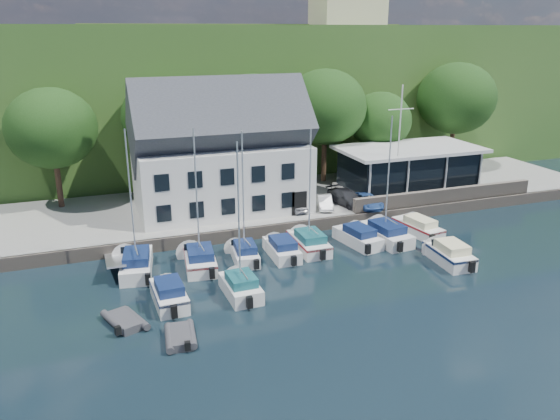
# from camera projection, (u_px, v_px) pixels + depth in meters

# --- Properties ---
(ground) EXTENTS (180.00, 180.00, 0.00)m
(ground) POSITION_uv_depth(u_px,v_px,m) (393.00, 287.00, 34.77)
(ground) COLOR black
(ground) RESTS_ON ground
(quay) EXTENTS (60.00, 13.00, 1.00)m
(quay) POSITION_uv_depth(u_px,v_px,m) (294.00, 202.00, 50.22)
(quay) COLOR gray
(quay) RESTS_ON ground
(quay_face) EXTENTS (60.00, 0.30, 1.00)m
(quay_face) POSITION_uv_depth(u_px,v_px,m) (323.00, 224.00, 44.42)
(quay_face) COLOR #70655A
(quay_face) RESTS_ON ground
(hillside) EXTENTS (160.00, 75.00, 16.00)m
(hillside) POSITION_uv_depth(u_px,v_px,m) (194.00, 79.00, 87.54)
(hillside) COLOR #305620
(hillside) RESTS_ON ground
(field_patch) EXTENTS (50.00, 30.00, 0.30)m
(field_patch) POSITION_uv_depth(u_px,v_px,m) (228.00, 25.00, 94.68)
(field_patch) COLOR #576331
(field_patch) RESTS_ON hillside
(harbor_building) EXTENTS (14.40, 8.20, 8.70)m
(harbor_building) POSITION_uv_depth(u_px,v_px,m) (221.00, 158.00, 45.53)
(harbor_building) COLOR silver
(harbor_building) RESTS_ON quay
(club_pavilion) EXTENTS (13.20, 7.20, 4.10)m
(club_pavilion) POSITION_uv_depth(u_px,v_px,m) (408.00, 168.00, 51.63)
(club_pavilion) COLOR black
(club_pavilion) RESTS_ON quay
(seawall) EXTENTS (18.00, 0.50, 1.20)m
(seawall) POSITION_uv_depth(u_px,v_px,m) (445.00, 195.00, 48.30)
(seawall) COLOR #70655A
(seawall) RESTS_ON quay
(gangway) EXTENTS (1.20, 6.00, 1.40)m
(gangway) POSITION_uv_depth(u_px,v_px,m) (115.00, 268.00, 37.47)
(gangway) COLOR silver
(gangway) RESTS_ON ground
(car_silver) EXTENTS (1.40, 3.30, 1.11)m
(car_silver) POSITION_uv_depth(u_px,v_px,m) (296.00, 204.00, 46.13)
(car_silver) COLOR #BBBCC1
(car_silver) RESTS_ON quay
(car_white) EXTENTS (2.11, 3.48, 1.08)m
(car_white) POSITION_uv_depth(u_px,v_px,m) (325.00, 202.00, 46.68)
(car_white) COLOR silver
(car_white) RESTS_ON quay
(car_dgrey) EXTENTS (2.56, 4.64, 1.27)m
(car_dgrey) POSITION_uv_depth(u_px,v_px,m) (347.00, 197.00, 47.60)
(car_dgrey) COLOR #303135
(car_dgrey) RESTS_ON quay
(car_blue) EXTENTS (1.80, 3.69, 1.22)m
(car_blue) POSITION_uv_depth(u_px,v_px,m) (367.00, 200.00, 46.92)
(car_blue) COLOR #305494
(car_blue) RESTS_ON quay
(flagpole) EXTENTS (2.45, 0.20, 10.20)m
(flagpole) POSITION_uv_depth(u_px,v_px,m) (399.00, 145.00, 47.08)
(flagpole) COLOR silver
(flagpole) RESTS_ON quay
(tree_0) EXTENTS (7.43, 7.43, 10.16)m
(tree_0) POSITION_uv_depth(u_px,v_px,m) (54.00, 149.00, 45.66)
(tree_0) COLOR #16330F
(tree_0) RESTS_ON quay
(tree_1) EXTENTS (7.78, 7.78, 10.63)m
(tree_1) POSITION_uv_depth(u_px,v_px,m) (166.00, 137.00, 49.37)
(tree_1) COLOR #16330F
(tree_1) RESTS_ON quay
(tree_2) EXTENTS (7.89, 7.89, 10.78)m
(tree_2) POSITION_uv_depth(u_px,v_px,m) (254.00, 133.00, 51.00)
(tree_2) COLOR #16330F
(tree_2) RESTS_ON quay
(tree_3) EXTENTS (8.09, 8.09, 11.06)m
(tree_3) POSITION_uv_depth(u_px,v_px,m) (325.00, 126.00, 53.49)
(tree_3) COLOR #16330F
(tree_3) RESTS_ON quay
(tree_4) EXTENTS (6.36, 6.36, 8.69)m
(tree_4) POSITION_uv_depth(u_px,v_px,m) (379.00, 135.00, 55.55)
(tree_4) COLOR #16330F
(tree_4) RESTS_ON quay
(tree_5) EXTENTS (8.30, 8.30, 11.34)m
(tree_5) POSITION_uv_depth(u_px,v_px,m) (454.00, 117.00, 58.45)
(tree_5) COLOR #16330F
(tree_5) RESTS_ON quay
(boat_r1_0) EXTENTS (3.22, 7.25, 9.56)m
(boat_r1_0) POSITION_uv_depth(u_px,v_px,m) (131.00, 205.00, 35.38)
(boat_r1_0) COLOR silver
(boat_r1_0) RESTS_ON ground
(boat_r1_1) EXTENTS (2.92, 6.56, 9.21)m
(boat_r1_1) POSITION_uv_depth(u_px,v_px,m) (197.00, 204.00, 36.16)
(boat_r1_1) COLOR silver
(boat_r1_1) RESTS_ON ground
(boat_r1_2) EXTENTS (2.38, 5.62, 8.38)m
(boat_r1_2) POSITION_uv_depth(u_px,v_px,m) (243.00, 204.00, 37.45)
(boat_r1_2) COLOR silver
(boat_r1_2) RESTS_ON ground
(boat_r1_3) EXTENTS (2.11, 5.92, 1.42)m
(boat_r1_3) POSITION_uv_depth(u_px,v_px,m) (282.00, 247.00, 39.26)
(boat_r1_3) COLOR silver
(boat_r1_3) RESTS_ON ground
(boat_r1_4) EXTENTS (2.27, 6.45, 9.08)m
(boat_r1_4) POSITION_uv_depth(u_px,v_px,m) (310.00, 191.00, 39.16)
(boat_r1_4) COLOR silver
(boat_r1_4) RESTS_ON ground
(boat_r1_5) EXTENTS (2.96, 6.48, 1.50)m
(boat_r1_5) POSITION_uv_depth(u_px,v_px,m) (358.00, 235.00, 41.42)
(boat_r1_5) COLOR silver
(boat_r1_5) RESTS_ON ground
(boat_r1_6) EXTENTS (3.07, 7.33, 9.60)m
(boat_r1_6) POSITION_uv_depth(u_px,v_px,m) (388.00, 181.00, 40.76)
(boat_r1_6) COLOR silver
(boat_r1_6) RESTS_ON ground
(boat_r1_7) EXTENTS (2.81, 6.81, 1.45)m
(boat_r1_7) POSITION_uv_depth(u_px,v_px,m) (418.00, 225.00, 43.48)
(boat_r1_7) COLOR silver
(boat_r1_7) RESTS_ON ground
(boat_r2_0) EXTENTS (2.05, 5.65, 1.57)m
(boat_r2_0) POSITION_uv_depth(u_px,v_px,m) (169.00, 292.00, 32.39)
(boat_r2_0) COLOR silver
(boat_r2_0) RESTS_ON ground
(boat_r2_1) EXTENTS (2.17, 5.50, 8.95)m
(boat_r2_1) POSITION_uv_depth(u_px,v_px,m) (239.00, 227.00, 32.27)
(boat_r2_1) COLOR silver
(boat_r2_1) RESTS_ON ground
(boat_r2_4) EXTENTS (2.44, 6.09, 1.57)m
(boat_r2_4) POSITION_uv_depth(u_px,v_px,m) (449.00, 252.00, 38.17)
(boat_r2_4) COLOR silver
(boat_r2_4) RESTS_ON ground
(dinghy_0) EXTENTS (2.59, 3.25, 0.66)m
(dinghy_0) POSITION_uv_depth(u_px,v_px,m) (125.00, 319.00, 30.23)
(dinghy_0) COLOR #37373B
(dinghy_0) RESTS_ON ground
(dinghy_1) EXTENTS (1.95, 2.92, 0.64)m
(dinghy_1) POSITION_uv_depth(u_px,v_px,m) (180.00, 335.00, 28.68)
(dinghy_1) COLOR #37373B
(dinghy_1) RESTS_ON ground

